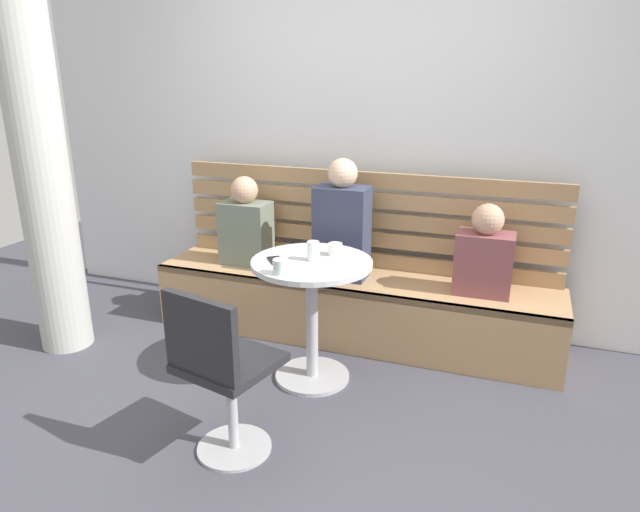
{
  "coord_description": "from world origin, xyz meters",
  "views": [
    {
      "loc": [
        1.01,
        -2.16,
        1.75
      ],
      "look_at": [
        -0.03,
        0.66,
        0.75
      ],
      "focal_mm": 31.53,
      "sensor_mm": 36.0,
      "label": 1
    }
  ],
  "objects_px": {
    "booth_bench": "(351,307)",
    "white_chair": "(220,369)",
    "cafe_table": "(312,297)",
    "cup_ceramic_white": "(335,249)",
    "phone_on_table": "(276,260)",
    "cup_glass_short": "(280,267)",
    "person_adult": "(342,225)",
    "person_child_middle": "(484,255)",
    "cup_water_clear": "(313,251)",
    "person_child_left": "(246,226)"
  },
  "relations": [
    {
      "from": "booth_bench",
      "to": "white_chair",
      "type": "height_order",
      "value": "white_chair"
    },
    {
      "from": "cafe_table",
      "to": "cup_ceramic_white",
      "type": "distance_m",
      "value": 0.3
    },
    {
      "from": "phone_on_table",
      "to": "cup_glass_short",
      "type": "bearing_deg",
      "value": -98.03
    },
    {
      "from": "person_adult",
      "to": "cup_glass_short",
      "type": "relative_size",
      "value": 9.83
    },
    {
      "from": "cup_glass_short",
      "to": "booth_bench",
      "type": "bearing_deg",
      "value": 81.62
    },
    {
      "from": "cafe_table",
      "to": "cup_glass_short",
      "type": "relative_size",
      "value": 9.25
    },
    {
      "from": "cafe_table",
      "to": "phone_on_table",
      "type": "relative_size",
      "value": 5.29
    },
    {
      "from": "person_child_middle",
      "to": "phone_on_table",
      "type": "distance_m",
      "value": 1.27
    },
    {
      "from": "white_chair",
      "to": "phone_on_table",
      "type": "distance_m",
      "value": 0.79
    },
    {
      "from": "booth_bench",
      "to": "cafe_table",
      "type": "height_order",
      "value": "cafe_table"
    },
    {
      "from": "person_adult",
      "to": "phone_on_table",
      "type": "xyz_separation_m",
      "value": [
        -0.17,
        -0.67,
        -0.05
      ]
    },
    {
      "from": "cafe_table",
      "to": "cup_water_clear",
      "type": "xyz_separation_m",
      "value": [
        0.01,
        0.0,
        0.28
      ]
    },
    {
      "from": "person_adult",
      "to": "phone_on_table",
      "type": "bearing_deg",
      "value": -104.27
    },
    {
      "from": "cafe_table",
      "to": "person_adult",
      "type": "height_order",
      "value": "person_adult"
    },
    {
      "from": "white_chair",
      "to": "cup_glass_short",
      "type": "xyz_separation_m",
      "value": [
        0.06,
        0.55,
        0.32
      ]
    },
    {
      "from": "booth_bench",
      "to": "cup_ceramic_white",
      "type": "height_order",
      "value": "cup_ceramic_white"
    },
    {
      "from": "cup_glass_short",
      "to": "phone_on_table",
      "type": "height_order",
      "value": "cup_glass_short"
    },
    {
      "from": "booth_bench",
      "to": "person_adult",
      "type": "height_order",
      "value": "person_adult"
    },
    {
      "from": "person_child_left",
      "to": "cup_ceramic_white",
      "type": "bearing_deg",
      "value": -30.55
    },
    {
      "from": "phone_on_table",
      "to": "white_chair",
      "type": "bearing_deg",
      "value": -125.33
    },
    {
      "from": "cup_ceramic_white",
      "to": "phone_on_table",
      "type": "height_order",
      "value": "cup_ceramic_white"
    },
    {
      "from": "cafe_table",
      "to": "person_child_middle",
      "type": "distance_m",
      "value": 1.09
    },
    {
      "from": "cafe_table",
      "to": "person_child_middle",
      "type": "relative_size",
      "value": 1.32
    },
    {
      "from": "cup_water_clear",
      "to": "person_child_middle",
      "type": "bearing_deg",
      "value": 34.52
    },
    {
      "from": "cafe_table",
      "to": "white_chair",
      "type": "height_order",
      "value": "white_chair"
    },
    {
      "from": "person_child_left",
      "to": "person_child_middle",
      "type": "xyz_separation_m",
      "value": [
        1.62,
        -0.02,
        -0.03
      ]
    },
    {
      "from": "white_chair",
      "to": "person_adult",
      "type": "relative_size",
      "value": 1.08
    },
    {
      "from": "white_chair",
      "to": "phone_on_table",
      "type": "height_order",
      "value": "white_chair"
    },
    {
      "from": "cup_glass_short",
      "to": "phone_on_table",
      "type": "xyz_separation_m",
      "value": [
        -0.11,
        0.18,
        -0.04
      ]
    },
    {
      "from": "booth_bench",
      "to": "person_child_left",
      "type": "bearing_deg",
      "value": 178.27
    },
    {
      "from": "person_child_left",
      "to": "cup_ceramic_white",
      "type": "distance_m",
      "value": 0.96
    },
    {
      "from": "white_chair",
      "to": "cup_ceramic_white",
      "type": "xyz_separation_m",
      "value": [
        0.23,
        0.95,
        0.31
      ]
    },
    {
      "from": "white_chair",
      "to": "cup_water_clear",
      "type": "bearing_deg",
      "value": 80.18
    },
    {
      "from": "cup_water_clear",
      "to": "booth_bench",
      "type": "bearing_deg",
      "value": 85.68
    },
    {
      "from": "cup_ceramic_white",
      "to": "cup_water_clear",
      "type": "xyz_separation_m",
      "value": [
        -0.08,
        -0.13,
        0.02
      ]
    },
    {
      "from": "booth_bench",
      "to": "cup_glass_short",
      "type": "bearing_deg",
      "value": -98.38
    },
    {
      "from": "person_child_middle",
      "to": "cup_glass_short",
      "type": "bearing_deg",
      "value": -137.89
    },
    {
      "from": "cafe_table",
      "to": "cup_water_clear",
      "type": "relative_size",
      "value": 6.73
    },
    {
      "from": "booth_bench",
      "to": "phone_on_table",
      "type": "bearing_deg",
      "value": -109.12
    },
    {
      "from": "person_child_middle",
      "to": "cup_ceramic_white",
      "type": "distance_m",
      "value": 0.93
    },
    {
      "from": "cafe_table",
      "to": "person_child_middle",
      "type": "xyz_separation_m",
      "value": [
        0.89,
        0.61,
        0.17
      ]
    },
    {
      "from": "cafe_table",
      "to": "person_child_left",
      "type": "xyz_separation_m",
      "value": [
        -0.73,
        0.62,
        0.19
      ]
    },
    {
      "from": "person_child_left",
      "to": "cup_water_clear",
      "type": "xyz_separation_m",
      "value": [
        0.74,
        -0.62,
        0.08
      ]
    },
    {
      "from": "person_adult",
      "to": "person_child_middle",
      "type": "xyz_separation_m",
      "value": [
        0.9,
        0.02,
        -0.11
      ]
    },
    {
      "from": "person_adult",
      "to": "phone_on_table",
      "type": "distance_m",
      "value": 0.69
    },
    {
      "from": "cup_water_clear",
      "to": "phone_on_table",
      "type": "xyz_separation_m",
      "value": [
        -0.19,
        -0.08,
        -0.05
      ]
    },
    {
      "from": "cup_ceramic_white",
      "to": "phone_on_table",
      "type": "xyz_separation_m",
      "value": [
        -0.28,
        -0.22,
        -0.03
      ]
    },
    {
      "from": "cup_ceramic_white",
      "to": "cup_water_clear",
      "type": "distance_m",
      "value": 0.16
    },
    {
      "from": "booth_bench",
      "to": "person_adult",
      "type": "bearing_deg",
      "value": -168.35
    },
    {
      "from": "person_adult",
      "to": "person_child_left",
      "type": "distance_m",
      "value": 0.72
    }
  ]
}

